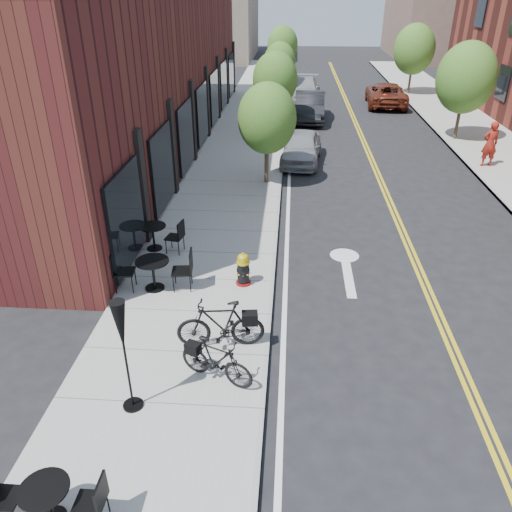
{
  "coord_description": "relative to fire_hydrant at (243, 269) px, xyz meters",
  "views": [
    {
      "loc": [
        0.31,
        -9.72,
        6.99
      ],
      "look_at": [
        -0.46,
        1.24,
        1.0
      ],
      "focal_mm": 35.0,
      "sensor_mm": 36.0,
      "label": 1
    }
  ],
  "objects": [
    {
      "name": "tree_far_c",
      "position": [
        9.4,
        26.67,
        2.51
      ],
      "size": [
        2.8,
        2.8,
        4.62
      ],
      "color": "#382B1E",
      "rests_on": "sidewalk_far"
    },
    {
      "name": "bistro_set_c",
      "position": [
        -2.8,
        1.76,
        0.06
      ],
      "size": [
        1.85,
        0.92,
        0.97
      ],
      "rotation": [
        0.0,
        0.0,
        -0.2
      ],
      "color": "black",
      "rests_on": "sidewalk_near"
    },
    {
      "name": "tree_near_d",
      "position": [
        0.2,
        31.67,
        2.24
      ],
      "size": [
        2.4,
        2.4,
        4.11
      ],
      "color": "#382B1E",
      "rests_on": "sidewalk_near"
    },
    {
      "name": "tree_near_c",
      "position": [
        0.2,
        23.67,
        1.98
      ],
      "size": [
        2.1,
        2.1,
        3.67
      ],
      "color": "#382B1E",
      "rests_on": "sidewalk_near"
    },
    {
      "name": "bg_building_left",
      "position": [
        -7.2,
        46.67,
        4.45
      ],
      "size": [
        8.0,
        14.0,
        10.0
      ],
      "primitive_type": "cube",
      "color": "#726656",
      "rests_on": "ground"
    },
    {
      "name": "parked_car_b",
      "position": [
        2.12,
        18.55,
        0.24
      ],
      "size": [
        1.78,
        4.8,
        1.57
      ],
      "primitive_type": "imported",
      "rotation": [
        0.0,
        0.0,
        -0.03
      ],
      "color": "black",
      "rests_on": "ground"
    },
    {
      "name": "parked_car_far",
      "position": [
        7.18,
        22.92,
        0.18
      ],
      "size": [
        2.74,
        5.37,
        1.45
      ],
      "primitive_type": "imported",
      "rotation": [
        0.0,
        0.0,
        3.08
      ],
      "color": "maroon",
      "rests_on": "ground"
    },
    {
      "name": "parked_car_c",
      "position": [
        1.87,
        24.22,
        0.18
      ],
      "size": [
        2.49,
        5.17,
        1.45
      ],
      "primitive_type": "imported",
      "rotation": [
        0.0,
        0.0,
        -0.09
      ],
      "color": "#A4A4A9",
      "rests_on": "ground"
    },
    {
      "name": "fire_hydrant",
      "position": [
        0.0,
        0.0,
        0.0
      ],
      "size": [
        0.41,
        0.41,
        0.9
      ],
      "rotation": [
        0.0,
        0.0,
        0.06
      ],
      "color": "maroon",
      "rests_on": "sidewalk_near"
    },
    {
      "name": "parked_car_a",
      "position": [
        1.6,
        10.62,
        0.14
      ],
      "size": [
        2.03,
        4.16,
        1.37
      ],
      "primitive_type": "imported",
      "rotation": [
        0.0,
        0.0,
        -0.11
      ],
      "color": "#92949A",
      "rests_on": "ground"
    },
    {
      "name": "patio_umbrella",
      "position": [
        -1.64,
        -4.44,
        1.23
      ],
      "size": [
        0.37,
        0.37,
        2.32
      ],
      "color": "black",
      "rests_on": "sidewalk_near"
    },
    {
      "name": "building_near",
      "position": [
        -5.7,
        12.67,
        2.95
      ],
      "size": [
        5.0,
        28.0,
        7.0
      ],
      "primitive_type": "cube",
      "color": "#431515",
      "rests_on": "ground"
    },
    {
      "name": "bicycle_right",
      "position": [
        -0.18,
        -3.64,
        0.05
      ],
      "size": [
        1.65,
        1.04,
        0.96
      ],
      "primitive_type": "imported",
      "rotation": [
        0.0,
        0.0,
        1.17
      ],
      "color": "black",
      "rests_on": "sidewalk_near"
    },
    {
      "name": "ground",
      "position": [
        0.8,
        -1.33,
        -0.55
      ],
      "size": [
        120.0,
        120.0,
        0.0
      ],
      "primitive_type": "plane",
      "color": "black",
      "rests_on": "ground"
    },
    {
      "name": "bicycle_left",
      "position": [
        -0.24,
        -2.57,
        0.13
      ],
      "size": [
        1.92,
        0.76,
        1.12
      ],
      "primitive_type": "imported",
      "rotation": [
        0.0,
        0.0,
        -1.45
      ],
      "color": "black",
      "rests_on": "sidewalk_near"
    },
    {
      "name": "tree_near_a",
      "position": [
        0.2,
        7.67,
        2.06
      ],
      "size": [
        2.2,
        2.2,
        3.81
      ],
      "color": "#382B1E",
      "rests_on": "sidewalk_near"
    },
    {
      "name": "bistro_set_b",
      "position": [
        -2.25,
        -0.4,
        0.11
      ],
      "size": [
        2.0,
        0.93,
        1.06
      ],
      "rotation": [
        0.0,
        0.0,
        0.11
      ],
      "color": "black",
      "rests_on": "sidewalk_near"
    },
    {
      "name": "bistro_set_a",
      "position": [
        -2.17,
        -6.72,
        0.02
      ],
      "size": [
        1.65,
        0.72,
        0.9
      ],
      "rotation": [
        0.0,
        0.0,
        -0.0
      ],
      "color": "black",
      "rests_on": "sidewalk_near"
    },
    {
      "name": "tree_far_b",
      "position": [
        9.4,
        14.67,
        2.51
      ],
      "size": [
        2.8,
        2.8,
        4.62
      ],
      "color": "#382B1E",
      "rests_on": "sidewalk_far"
    },
    {
      "name": "pedestrian",
      "position": [
        9.52,
        10.34,
        0.52
      ],
      "size": [
        0.75,
        0.55,
        1.9
      ],
      "primitive_type": "imported",
      "rotation": [
        0.0,
        0.0,
        3.28
      ],
      "color": "maroon",
      "rests_on": "sidewalk_far"
    },
    {
      "name": "tree_near_b",
      "position": [
        0.2,
        15.67,
        2.17
      ],
      "size": [
        2.3,
        2.3,
        3.98
      ],
      "color": "#382B1E",
      "rests_on": "sidewalk_near"
    },
    {
      "name": "sidewalk_near",
      "position": [
        -1.2,
        8.67,
        -0.49
      ],
      "size": [
        4.0,
        70.0,
        0.12
      ],
      "primitive_type": "cube",
      "color": "#9E9B93",
      "rests_on": "ground"
    }
  ]
}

